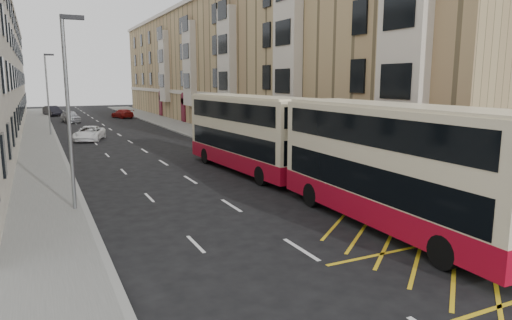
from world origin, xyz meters
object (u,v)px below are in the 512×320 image
street_lamp_far (48,90)px  white_van (89,133)px  pedestrian_far (508,207)px  street_lamp_near (69,103)px  pedestrian_mid (465,193)px  double_decker_front (393,166)px  car_silver (70,117)px  double_decker_rear (248,133)px  car_dark (52,111)px  car_red (122,114)px

street_lamp_far → white_van: bearing=-60.3°
street_lamp_far → white_van: 7.43m
pedestrian_far → street_lamp_near: bearing=-33.3°
pedestrian_mid → pedestrian_far: bearing=-109.8°
double_decker_front → white_van: double_decker_front is taller
street_lamp_near → pedestrian_mid: size_ratio=4.56×
street_lamp_near → double_decker_front: (10.62, -7.50, -2.25)m
car_silver → pedestrian_far: bearing=-87.9°
pedestrian_far → white_van: pedestrian_far is taller
street_lamp_far → pedestrian_mid: bearing=-69.4°
street_lamp_near → double_decker_rear: street_lamp_near is taller
double_decker_rear → pedestrian_far: 15.20m
street_lamp_near → pedestrian_mid: (14.24, -7.79, -3.61)m
street_lamp_near → pedestrian_far: 17.49m
double_decker_front → pedestrian_mid: size_ratio=6.75×
double_decker_front → double_decker_rear: bearing=93.1°
street_lamp_near → pedestrian_mid: street_lamp_near is taller
white_van → car_silver: bearing=109.2°
car_silver → white_van: bearing=-98.6°
double_decker_rear → car_dark: double_decker_rear is taller
car_red → pedestrian_mid: bearing=76.5°
street_lamp_near → pedestrian_far: bearing=-35.5°
pedestrian_far → white_van: size_ratio=0.36×
car_red → car_silver: bearing=13.8°
double_decker_front → car_dark: double_decker_front is taller
car_red → pedestrian_far: bearing=76.1°
double_decker_rear → street_lamp_near: bearing=-158.8°
street_lamp_far → car_silver: street_lamp_far is taller
car_red → street_lamp_far: bearing=44.9°
pedestrian_far → car_silver: 56.23m
street_lamp_far → car_dark: 29.21m
double_decker_front → car_dark: 67.12m
street_lamp_far → car_silver: size_ratio=1.74×
pedestrian_mid → pedestrian_far: 2.16m
car_silver → car_dark: same height
car_red → white_van: bearing=56.6°
pedestrian_far → white_van: 36.14m
street_lamp_far → car_red: street_lamp_far is taller
car_silver → car_red: size_ratio=1.02×
pedestrian_mid → car_silver: (-11.35, 52.99, -0.24)m
double_decker_front → double_decker_rear: 12.27m
pedestrian_mid → car_red: 57.66m
street_lamp_near → pedestrian_far: street_lamp_near is taller
street_lamp_near → car_silver: (2.89, 45.20, -3.85)m
double_decker_rear → pedestrian_far: size_ratio=6.88×
car_dark → double_decker_front: bearing=-97.4°
pedestrian_far → pedestrian_mid: bearing=-96.2°
street_lamp_near → car_dark: size_ratio=1.68×
double_decker_front → car_red: bearing=91.8°
double_decker_rear → pedestrian_far: double_decker_rear is taller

